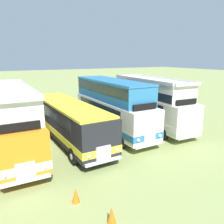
% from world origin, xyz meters
% --- Properties ---
extents(ground_plane, '(200.00, 200.00, 0.00)m').
position_xyz_m(ground_plane, '(0.00, 0.00, 0.00)').
color(ground_plane, '#8C9956').
extents(bus_third_in_row, '(2.70, 10.51, 4.52)m').
position_xyz_m(bus_third_in_row, '(-1.95, -0.01, 2.36)').
color(bus_third_in_row, orange).
rests_on(bus_third_in_row, ground).
extents(bus_fourth_in_row, '(2.87, 11.18, 2.99)m').
position_xyz_m(bus_fourth_in_row, '(1.95, 0.26, 1.76)').
color(bus_fourth_in_row, black).
rests_on(bus_fourth_in_row, ground).
extents(bus_fifth_in_row, '(2.66, 9.88, 4.49)m').
position_xyz_m(bus_fifth_in_row, '(5.87, 0.40, 2.47)').
color(bus_fifth_in_row, silver).
rests_on(bus_fifth_in_row, ground).
extents(bus_sixth_in_row, '(3.06, 10.00, 4.52)m').
position_xyz_m(bus_sixth_in_row, '(9.78, 0.23, 2.36)').
color(bus_sixth_in_row, silver).
rests_on(bus_sixth_in_row, ground).
extents(cone_near_end, '(0.36, 0.36, 0.70)m').
position_xyz_m(cone_near_end, '(-0.26, -7.24, 0.35)').
color(cone_near_end, orange).
rests_on(cone_near_end, ground).
extents(cone_mid_row, '(0.36, 0.36, 0.70)m').
position_xyz_m(cone_mid_row, '(0.50, -9.16, 0.35)').
color(cone_mid_row, orange).
rests_on(cone_mid_row, ground).
extents(rope_fence_line, '(25.64, 0.08, 1.05)m').
position_xyz_m(rope_fence_line, '(-0.00, 11.58, 0.71)').
color(rope_fence_line, '#8C704C').
rests_on(rope_fence_line, ground).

